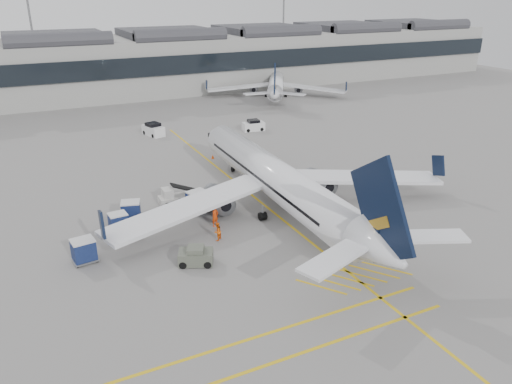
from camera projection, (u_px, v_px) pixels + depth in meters
name	position (u px, v px, depth m)	size (l,w,h in m)	color
ground	(197.00, 264.00, 39.14)	(220.00, 220.00, 0.00)	gray
terminal	(70.00, 66.00, 96.67)	(200.00, 20.45, 12.40)	#9E9E99
light_masts	(47.00, 17.00, 104.55)	(113.00, 0.60, 25.45)	slate
apron_markings	(256.00, 198.00, 51.52)	(0.25, 60.00, 0.01)	gold
airliner_main	(278.00, 180.00, 47.93)	(34.85, 38.10, 10.12)	white
airliner_far	(276.00, 84.00, 99.99)	(25.08, 27.67, 8.18)	white
belt_loader	(178.00, 197.00, 50.34)	(4.94, 1.77, 2.02)	beige
baggage_cart_a	(198.00, 201.00, 48.09)	(2.31, 2.07, 2.05)	gray
baggage_cart_b	(131.00, 211.00, 46.13)	(2.17, 1.95, 1.92)	gray
baggage_cart_c	(118.00, 222.00, 44.10)	(1.76, 1.49, 1.74)	gray
baggage_cart_d	(84.00, 250.00, 39.10)	(2.03, 1.75, 1.95)	gray
ramp_agent_a	(215.00, 216.00, 45.10)	(0.71, 0.47, 1.96)	#E53E0C
ramp_agent_b	(217.00, 231.00, 42.61)	(0.80, 0.62, 1.64)	#F25E0C
pushback_tug	(196.00, 256.00, 38.97)	(3.07, 2.54, 1.48)	#575C4E
safety_cone_nose	(213.00, 157.00, 63.38)	(0.39, 0.39, 0.54)	#F24C0A
safety_cone_engine	(300.00, 199.00, 50.59)	(0.33, 0.33, 0.46)	#F24C0A
service_van_mid	(153.00, 130.00, 73.30)	(2.76, 4.00, 1.87)	silver
service_van_right	(253.00, 126.00, 75.81)	(3.44, 1.99, 1.68)	silver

